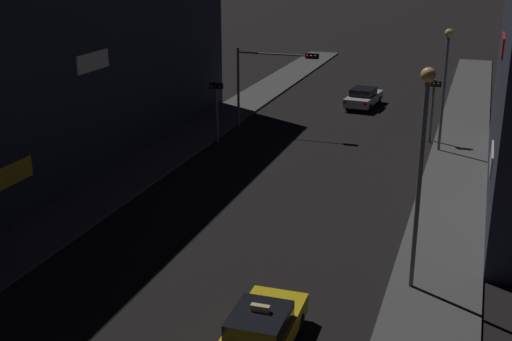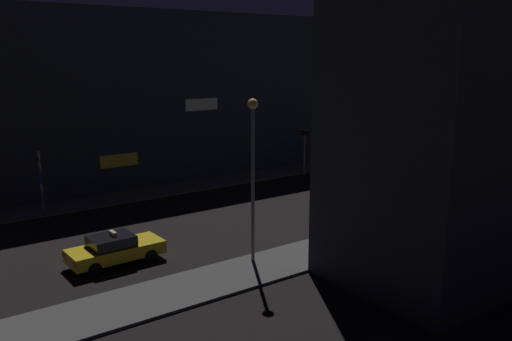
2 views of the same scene
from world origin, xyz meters
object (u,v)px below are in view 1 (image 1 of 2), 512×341
object	(u,v)px
far_car	(364,97)
street_lamp_near_block	(422,147)
taxi	(261,331)
traffic_light_left_kerb	(216,99)
traffic_light_right_kerb	(433,98)
traffic_light_overhead	(269,72)
street_lamp_far_block	(446,70)

from	to	relation	value
far_car	street_lamp_near_block	world-z (taller)	street_lamp_near_block
taxi	traffic_light_left_kerb	size ratio (longest dim) A/B	1.20
taxi	far_car	world-z (taller)	taxi
traffic_light_right_kerb	traffic_light_overhead	bearing A→B (deg)	-177.54
street_lamp_near_block	taxi	bearing A→B (deg)	-125.12
far_car	street_lamp_near_block	size ratio (longest dim) A/B	0.60
taxi	traffic_light_right_kerb	distance (m)	24.36
taxi	traffic_light_left_kerb	distance (m)	22.13
far_car	traffic_light_left_kerb	bearing A→B (deg)	-119.01
traffic_light_right_kerb	street_lamp_far_block	size ratio (longest dim) A/B	0.56
traffic_light_right_kerb	street_lamp_near_block	world-z (taller)	street_lamp_near_block
far_car	traffic_light_left_kerb	distance (m)	13.95
taxi	street_lamp_near_block	xyz separation A→B (m)	(3.75, 5.33, 4.44)
traffic_light_overhead	traffic_light_right_kerb	size ratio (longest dim) A/B	1.38
traffic_light_left_kerb	traffic_light_right_kerb	world-z (taller)	traffic_light_right_kerb
traffic_light_left_kerb	street_lamp_near_block	xyz separation A→B (m)	(13.17, -14.60, 2.50)
traffic_light_overhead	street_lamp_near_block	world-z (taller)	street_lamp_near_block
traffic_light_left_kerb	street_lamp_far_block	distance (m)	13.21
traffic_light_overhead	taxi	bearing A→B (deg)	-72.80
street_lamp_near_block	street_lamp_far_block	distance (m)	16.99
far_car	traffic_light_left_kerb	xyz separation A→B (m)	(-6.70, -12.08, 1.94)
traffic_light_left_kerb	street_lamp_far_block	world-z (taller)	street_lamp_far_block
traffic_light_overhead	street_lamp_far_block	world-z (taller)	street_lamp_far_block
far_car	traffic_light_right_kerb	size ratio (longest dim) A/B	1.20
far_car	traffic_light_right_kerb	world-z (taller)	traffic_light_right_kerb
far_car	traffic_light_left_kerb	size ratio (longest dim) A/B	1.24
traffic_light_right_kerb	street_lamp_near_block	distance (m)	18.98
far_car	traffic_light_overhead	xyz separation A→B (m)	(-4.61, -8.33, 3.06)
far_car	traffic_light_right_kerb	bearing A→B (deg)	-55.32
traffic_light_left_kerb	traffic_light_right_kerb	size ratio (longest dim) A/B	0.97
traffic_light_overhead	traffic_light_left_kerb	xyz separation A→B (m)	(-2.10, -3.76, -1.12)
far_car	street_lamp_near_block	bearing A→B (deg)	-76.37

